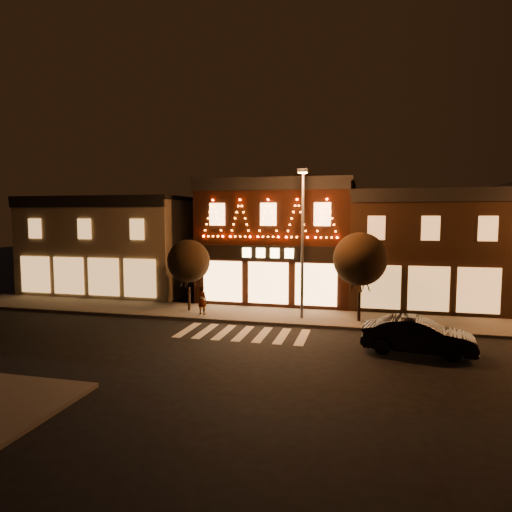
% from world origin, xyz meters
% --- Properties ---
extents(ground, '(120.00, 120.00, 0.00)m').
position_xyz_m(ground, '(0.00, 0.00, 0.00)').
color(ground, black).
rests_on(ground, ground).
extents(sidewalk_far, '(44.00, 4.00, 0.15)m').
position_xyz_m(sidewalk_far, '(2.00, 8.00, 0.07)').
color(sidewalk_far, '#47423D').
rests_on(sidewalk_far, ground).
extents(building_left, '(12.20, 8.28, 7.30)m').
position_xyz_m(building_left, '(-13.00, 13.99, 3.66)').
color(building_left, '#746453').
rests_on(building_left, ground).
extents(building_pulp, '(10.20, 8.34, 8.30)m').
position_xyz_m(building_pulp, '(0.00, 13.98, 4.16)').
color(building_pulp, black).
rests_on(building_pulp, ground).
extents(building_right_a, '(9.20, 8.28, 7.50)m').
position_xyz_m(building_right_a, '(9.50, 13.99, 3.76)').
color(building_right_a, '#311E11').
rests_on(building_right_a, ground).
extents(streetlamp_mid, '(0.56, 1.89, 8.23)m').
position_xyz_m(streetlamp_mid, '(2.51, 7.28, 4.98)').
color(streetlamp_mid, '#59595E').
rests_on(streetlamp_mid, sidewalk_far).
extents(tree_left, '(2.58, 2.58, 4.32)m').
position_xyz_m(tree_left, '(-4.50, 7.92, 3.17)').
color(tree_left, black).
rests_on(tree_left, sidewalk_far).
extents(tree_right, '(2.91, 2.91, 4.87)m').
position_xyz_m(tree_right, '(5.63, 7.54, 3.56)').
color(tree_right, black).
rests_on(tree_right, sidewalk_far).
extents(dark_sedan, '(4.83, 2.15, 1.54)m').
position_xyz_m(dark_sedan, '(8.17, 2.68, 0.77)').
color(dark_sedan, black).
rests_on(dark_sedan, ground).
extents(pedestrian, '(0.71, 0.57, 1.68)m').
position_xyz_m(pedestrian, '(-3.32, 7.04, 0.99)').
color(pedestrian, gray).
rests_on(pedestrian, sidewalk_far).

